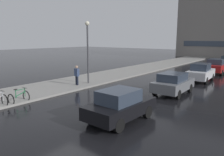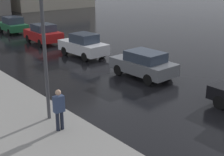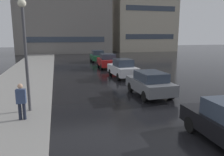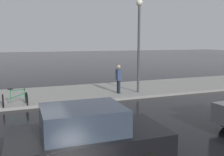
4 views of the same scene
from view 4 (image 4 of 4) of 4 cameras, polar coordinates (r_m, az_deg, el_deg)
ground_plane at (r=8.78m, az=-18.37°, el=-12.71°), size 140.00×140.00×0.00m
sidewalk_kerb at (r=17.81m, az=14.44°, el=-1.68°), size 4.80×60.00×0.14m
bicycle_second at (r=12.49m, az=-21.28°, el=-4.68°), size 0.79×1.14×0.96m
car_black at (r=6.21m, az=-5.58°, el=-13.46°), size 1.92×3.83×1.58m
pedestrian at (r=14.26m, az=1.52°, el=-0.07°), size 0.41×0.26×1.77m
streetlamp at (r=14.44m, az=6.17°, el=9.88°), size 0.38×0.38×5.43m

